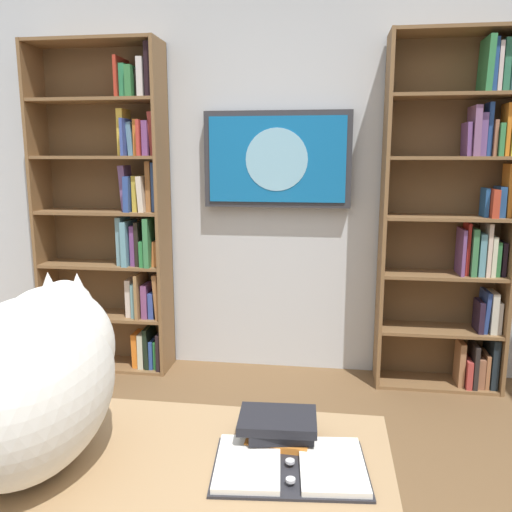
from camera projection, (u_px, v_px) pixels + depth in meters
name	position (u px, v px, depth m)	size (l,w,h in m)	color
wall_back	(270.00, 168.00, 3.43)	(4.52, 0.06, 2.70)	silver
bookshelf_left	(460.00, 219.00, 3.16)	(0.76, 0.28, 2.13)	brown
bookshelf_right	(119.00, 214.00, 3.46)	(0.86, 0.28, 2.13)	brown
wall_mounted_tv	(277.00, 160.00, 3.33)	(0.93, 0.07, 0.60)	#333338
cat	(37.00, 374.00, 1.13)	(0.33, 0.60, 0.40)	white
open_binder	(290.00, 465.00, 1.13)	(0.35, 0.25, 0.02)	#26262B
desk_book_stack	(279.00, 428.00, 1.23)	(0.19, 0.14, 0.07)	orange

